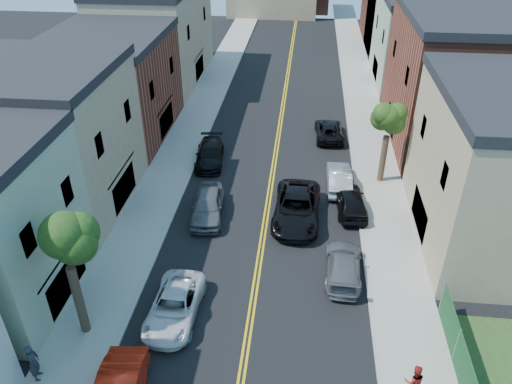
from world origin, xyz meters
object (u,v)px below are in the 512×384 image
(white_pickup, at_px, (175,306))
(black_car_right, at_px, (351,201))
(black_suv_lane, at_px, (297,208))
(grey_car_right, at_px, (343,266))
(dark_car_right_far, at_px, (329,130))
(pedestrian_right, at_px, (414,381))
(black_car_left, at_px, (210,154))
(pedestrian_left, at_px, (34,362))
(silver_car_right, at_px, (339,178))
(grey_car_left, at_px, (208,205))

(white_pickup, xyz_separation_m, black_car_right, (9.30, 10.51, 0.09))
(black_suv_lane, bearing_deg, grey_car_right, -60.08)
(dark_car_right_far, bearing_deg, pedestrian_right, 93.83)
(pedestrian_right, bearing_deg, black_suv_lane, -65.65)
(black_car_left, height_order, black_suv_lane, black_suv_lane)
(black_car_right, height_order, pedestrian_left, pedestrian_left)
(dark_car_right_far, height_order, pedestrian_right, pedestrian_right)
(pedestrian_left, height_order, pedestrian_right, pedestrian_left)
(grey_car_right, relative_size, silver_car_right, 1.03)
(black_car_left, distance_m, pedestrian_right, 23.20)
(dark_car_right_far, xyz_separation_m, pedestrian_left, (-13.22, -25.85, 0.46))
(white_pickup, bearing_deg, dark_car_right_far, 70.84)
(grey_car_right, xyz_separation_m, black_suv_lane, (-2.78, 5.17, 0.19))
(silver_car_right, xyz_separation_m, pedestrian_left, (-13.77, -17.74, 0.36))
(grey_car_right, bearing_deg, black_suv_lane, -58.79)
(black_car_left, bearing_deg, pedestrian_right, -63.60)
(pedestrian_left, xyz_separation_m, pedestrian_right, (16.25, 0.81, -0.10))
(white_pickup, bearing_deg, silver_car_right, 58.65)
(grey_car_right, relative_size, black_suv_lane, 0.76)
(black_car_right, relative_size, black_suv_lane, 0.74)
(black_suv_lane, relative_size, pedestrian_left, 3.24)
(grey_car_right, xyz_separation_m, dark_car_right_far, (-0.46, 17.53, -0.02))
(silver_car_right, distance_m, black_suv_lane, 5.13)
(white_pickup, xyz_separation_m, grey_car_left, (0.00, 8.93, 0.14))
(grey_car_left, xyz_separation_m, black_car_right, (9.30, 1.58, -0.05))
(grey_car_right, relative_size, pedestrian_left, 2.45)
(black_car_left, bearing_deg, pedestrian_left, -106.57)
(silver_car_right, xyz_separation_m, pedestrian_right, (2.48, -16.92, 0.26))
(grey_car_right, bearing_deg, pedestrian_left, 34.27)
(black_suv_lane, bearing_deg, pedestrian_right, -65.42)
(black_car_left, relative_size, black_car_right, 1.08)
(white_pickup, height_order, silver_car_right, silver_car_right)
(black_car_left, relative_size, black_suv_lane, 0.79)
(black_car_right, bearing_deg, silver_car_right, -82.62)
(white_pickup, bearing_deg, pedestrian_right, -15.95)
(black_suv_lane, bearing_deg, silver_car_right, 57.57)
(pedestrian_left, bearing_deg, grey_car_right, -75.19)
(grey_car_right, bearing_deg, black_car_right, -93.59)
(black_car_left, height_order, pedestrian_right, pedestrian_right)
(black_car_right, distance_m, pedestrian_left, 20.67)
(silver_car_right, bearing_deg, white_pickup, 56.41)
(black_car_right, distance_m, pedestrian_right, 14.12)
(silver_car_right, distance_m, pedestrian_right, 17.10)
(grey_car_left, height_order, black_car_right, grey_car_left)
(silver_car_right, bearing_deg, grey_car_right, 88.61)
(white_pickup, distance_m, black_car_left, 16.19)
(dark_car_right_far, bearing_deg, black_car_left, 27.02)
(grey_car_left, xyz_separation_m, black_suv_lane, (5.78, 0.26, 0.04))
(black_car_right, height_order, black_suv_lane, black_suv_lane)
(pedestrian_left, bearing_deg, black_car_right, -60.74)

